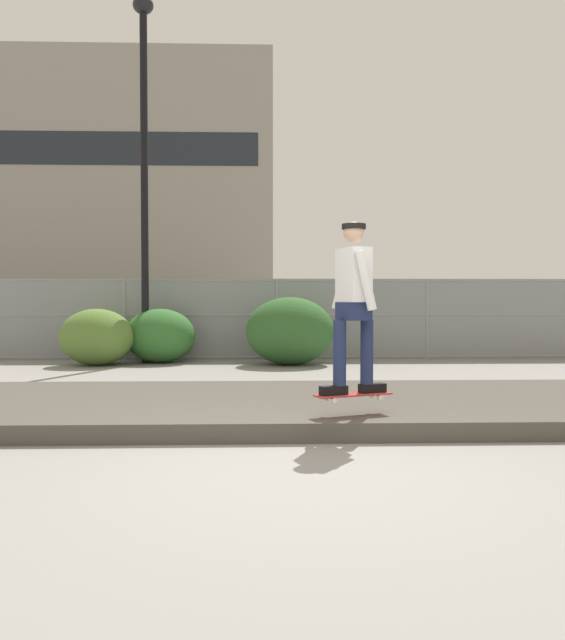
% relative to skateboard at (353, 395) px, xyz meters
% --- Properties ---
extents(ground_plane, '(120.00, 120.00, 0.00)m').
position_rel_skateboard_xyz_m(ground_plane, '(-0.59, -1.35, -0.40)').
color(ground_plane, gray).
extents(gravel_berm, '(16.25, 3.11, 0.19)m').
position_rel_skateboard_xyz_m(gravel_berm, '(-0.59, 1.16, -0.30)').
color(gravel_berm, '#4C473F').
rests_on(gravel_berm, ground_plane).
extents(skateboard, '(0.82, 0.46, 0.07)m').
position_rel_skateboard_xyz_m(skateboard, '(0.00, 0.00, 0.00)').
color(skateboard, '#B22D2D').
extents(skater, '(0.71, 0.62, 1.72)m').
position_rel_skateboard_xyz_m(skater, '(0.00, 0.00, 0.99)').
color(skater, black).
rests_on(skater, skateboard).
extents(chain_fence, '(20.82, 0.06, 1.85)m').
position_rel_skateboard_xyz_m(chain_fence, '(-0.59, 7.93, 0.53)').
color(chain_fence, gray).
rests_on(chain_fence, ground_plane).
extents(street_lamp, '(0.44, 0.44, 7.81)m').
position_rel_skateboard_xyz_m(street_lamp, '(-3.45, 7.25, 4.37)').
color(street_lamp, black).
rests_on(street_lamp, ground_plane).
extents(parked_car_near, '(4.46, 2.06, 1.66)m').
position_rel_skateboard_xyz_m(parked_car_near, '(-4.14, 11.32, 0.44)').
color(parked_car_near, black).
rests_on(parked_car_near, ground_plane).
extents(parked_car_mid, '(4.42, 1.98, 1.66)m').
position_rel_skateboard_xyz_m(parked_car_mid, '(2.01, 11.83, 0.44)').
color(parked_car_mid, maroon).
rests_on(parked_car_mid, ground_plane).
extents(library_building, '(27.90, 15.17, 20.59)m').
position_rel_skateboard_xyz_m(library_building, '(-14.10, 48.29, 9.90)').
color(library_building, gray).
rests_on(library_building, ground_plane).
extents(shrub_left, '(1.53, 1.25, 1.18)m').
position_rel_skateboard_xyz_m(shrub_left, '(-4.37, 6.78, 0.19)').
color(shrub_left, '#567A33').
rests_on(shrub_left, ground_plane).
extents(shrub_center, '(1.52, 1.24, 1.17)m').
position_rel_skateboard_xyz_m(shrub_center, '(-3.14, 7.29, 0.18)').
color(shrub_center, '#336B2D').
rests_on(shrub_center, ground_plane).
extents(shrub_right, '(1.84, 1.51, 1.42)m').
position_rel_skateboard_xyz_m(shrub_right, '(-0.34, 6.76, 0.31)').
color(shrub_right, '#2D5B28').
rests_on(shrub_right, ground_plane).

